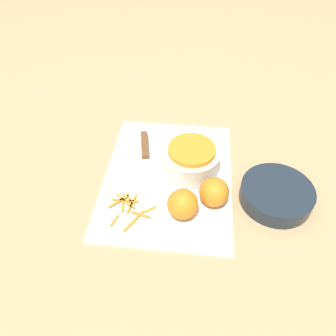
{
  "coord_description": "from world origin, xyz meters",
  "views": [
    {
      "loc": [
        0.62,
        0.07,
        0.67
      ],
      "look_at": [
        0.0,
        0.0,
        0.04
      ],
      "focal_mm": 35.0,
      "sensor_mm": 36.0,
      "label": 1
    }
  ],
  "objects_px": {
    "bowl_dark": "(276,194)",
    "knife": "(145,151)",
    "orange_right": "(214,192)",
    "bowl_speckled": "(191,158)",
    "orange_left": "(183,204)"
  },
  "relations": [
    {
      "from": "bowl_dark",
      "to": "orange_left",
      "type": "height_order",
      "value": "orange_left"
    },
    {
      "from": "bowl_speckled",
      "to": "orange_right",
      "type": "xyz_separation_m",
      "value": [
        0.12,
        0.06,
        0.0
      ]
    },
    {
      "from": "bowl_speckled",
      "to": "orange_left",
      "type": "relative_size",
      "value": 2.07
    },
    {
      "from": "bowl_speckled",
      "to": "knife",
      "type": "distance_m",
      "value": 0.15
    },
    {
      "from": "knife",
      "to": "orange_left",
      "type": "xyz_separation_m",
      "value": [
        0.21,
        0.13,
        0.03
      ]
    },
    {
      "from": "bowl_dark",
      "to": "orange_left",
      "type": "distance_m",
      "value": 0.25
    },
    {
      "from": "bowl_speckled",
      "to": "knife",
      "type": "relative_size",
      "value": 0.61
    },
    {
      "from": "bowl_dark",
      "to": "knife",
      "type": "relative_size",
      "value": 0.72
    },
    {
      "from": "orange_left",
      "to": "bowl_speckled",
      "type": "bearing_deg",
      "value": 175.98
    },
    {
      "from": "knife",
      "to": "orange_right",
      "type": "distance_m",
      "value": 0.26
    },
    {
      "from": "orange_left",
      "to": "orange_right",
      "type": "height_order",
      "value": "same"
    },
    {
      "from": "bowl_speckled",
      "to": "knife",
      "type": "height_order",
      "value": "bowl_speckled"
    },
    {
      "from": "bowl_dark",
      "to": "orange_right",
      "type": "height_order",
      "value": "orange_right"
    },
    {
      "from": "orange_left",
      "to": "orange_right",
      "type": "xyz_separation_m",
      "value": [
        -0.05,
        0.08,
        -0.0
      ]
    },
    {
      "from": "bowl_speckled",
      "to": "bowl_dark",
      "type": "bearing_deg",
      "value": 68.83
    }
  ]
}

